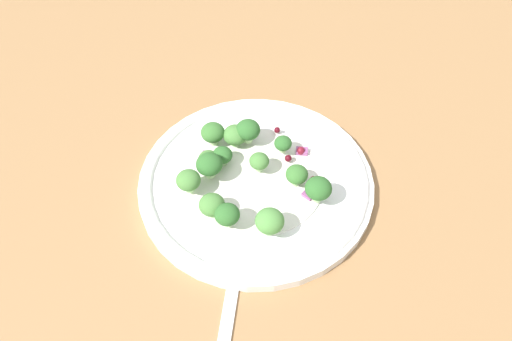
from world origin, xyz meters
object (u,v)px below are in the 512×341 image
object	(u,v)px
plate	(256,181)
broccoli_floret_1	(222,155)
broccoli_floret_0	(317,190)
broccoli_floret_2	(270,221)
fork	(226,325)

from	to	relation	value
plate	broccoli_floret_1	xyz separation A→B (cm)	(-1.41, 4.02, 1.92)
broccoli_floret_0	broccoli_floret_1	world-z (taller)	broccoli_floret_0
broccoli_floret_1	plate	bearing A→B (deg)	-70.63
broccoli_floret_0	broccoli_floret_2	world-z (taller)	same
broccoli_floret_2	fork	distance (cm)	10.56
broccoli_floret_1	broccoli_floret_2	bearing A→B (deg)	-102.30
broccoli_floret_2	broccoli_floret_1	bearing A→B (deg)	77.70
plate	broccoli_floret_2	world-z (taller)	broccoli_floret_2
broccoli_floret_2	fork	xyz separation A→B (cm)	(-9.14, -4.28, -3.12)
broccoli_floret_0	broccoli_floret_2	bearing A→B (deg)	176.37
broccoli_floret_2	fork	size ratio (longest dim) A/B	0.20
plate	broccoli_floret_2	xyz separation A→B (cm)	(-3.64, -6.17, 2.51)
plate	broccoli_floret_2	bearing A→B (deg)	-120.52
plate	broccoli_floret_0	bearing A→B (deg)	-68.87
plate	broccoli_floret_0	distance (cm)	7.51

